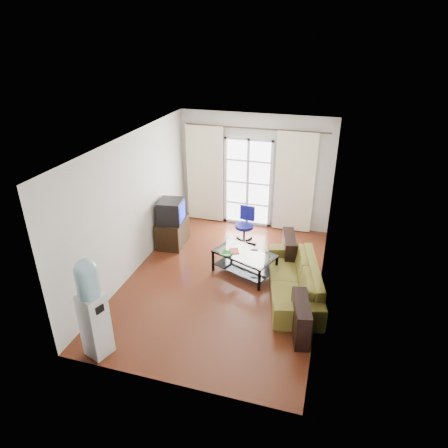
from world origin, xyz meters
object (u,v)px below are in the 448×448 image
Objects in this scene: coffee_table at (244,260)px; crt_tv at (170,211)px; sofa at (294,279)px; tv_stand at (173,232)px; task_chair at (245,232)px; water_cooler at (92,307)px.

coffee_table is 2.19× the size of crt_tv.
sofa is at bearing -28.33° from crt_tv.
tv_stand reaches higher than coffee_table.
crt_tv is (-0.00, -0.07, 0.54)m from tv_stand.
sofa is 2.83× the size of tv_stand.
sofa is 1.72× the size of coffee_table.
sofa is at bearing -44.76° from task_chair.
water_cooler is (-1.27, -3.93, 0.60)m from task_chair.
coffee_table is 1.96m from tv_stand.
water_cooler reaches higher than coffee_table.
tv_stand is 3.47m from water_cooler.
sofa is 1.08m from coffee_table.
crt_tv reaches higher than tv_stand.
tv_stand is at bearing -154.73° from task_chair.
coffee_table is (-1.01, 0.39, -0.01)m from sofa.
tv_stand is 0.96× the size of task_chair.
sofa is 3.05m from tv_stand.
task_chair is (1.52, 0.52, -0.05)m from tv_stand.
tv_stand is at bearing 158.30° from coffee_table.
task_chair reaches higher than coffee_table.
crt_tv is at bearing 112.99° from water_cooler.
water_cooler is (0.25, -3.41, 0.55)m from tv_stand.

